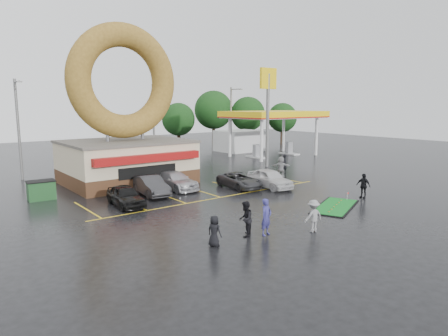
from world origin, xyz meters
TOP-DOWN VIEW (x-y plane):
  - ground at (0.00, 0.00)m, footprint 120.00×120.00m
  - donut_shop at (-3.00, 12.97)m, footprint 10.20×8.70m
  - gas_station at (20.00, 20.94)m, footprint 12.30×13.65m
  - shell_sign at (13.00, 12.00)m, footprint 2.20×0.36m
  - streetlight_left at (-10.00, 19.92)m, footprint 0.40×2.21m
  - streetlight_mid at (4.00, 20.92)m, footprint 0.40×2.21m
  - streetlight_right at (16.00, 21.92)m, footprint 0.40×2.21m
  - tree_far_a at (26.00, 30.00)m, footprint 5.60×5.60m
  - tree_far_b at (32.00, 28.00)m, footprint 4.90×4.90m
  - tree_far_c at (22.00, 34.00)m, footprint 6.30×6.30m
  - tree_far_d at (14.00, 32.00)m, footprint 4.90×4.90m
  - car_black at (-6.58, 5.36)m, footprint 1.95×4.21m
  - car_dgrey at (-3.74, 7.21)m, footprint 1.97×4.58m
  - car_silver at (-1.15, 8.00)m, footprint 2.32×4.99m
  - car_grey at (3.31, 5.20)m, footprint 2.43×4.63m
  - car_white at (5.25, 3.65)m, footprint 2.29×4.72m
  - person_blue at (-3.33, -4.84)m, footprint 0.78×0.59m
  - person_blackjkt at (-4.34, -4.34)m, footprint 1.15×1.11m
  - person_hoodie at (-0.98, -6.02)m, footprint 1.21×0.80m
  - person_bystander at (-6.47, -4.52)m, footprint 0.69×0.86m
  - person_cameraman at (8.13, -3.12)m, footprint 0.53×1.09m
  - person_walker_near at (9.58, 6.57)m, footprint 1.74×1.61m
  - person_walker_far at (11.18, 7.67)m, footprint 0.71×0.47m
  - dumpster at (-10.58, 10.84)m, footprint 1.88×1.33m
  - putting_green at (4.31, -3.54)m, footprint 5.46×3.97m

SIDE VIEW (x-z plane):
  - ground at x=0.00m, z-range 0.00..0.00m
  - putting_green at x=4.31m, z-range -0.27..0.35m
  - car_grey at x=3.31m, z-range 0.00..1.24m
  - dumpster at x=-10.58m, z-range 0.00..1.30m
  - car_black at x=-6.58m, z-range 0.00..1.39m
  - car_silver at x=-1.15m, z-range 0.00..1.41m
  - car_dgrey at x=-3.74m, z-range 0.00..1.47m
  - person_bystander at x=-6.47m, z-range 0.00..1.52m
  - car_white at x=5.25m, z-range 0.00..1.55m
  - person_hoodie at x=-0.98m, z-range 0.00..1.76m
  - person_cameraman at x=8.13m, z-range 0.00..1.81m
  - person_blackjkt at x=-4.34m, z-range 0.00..1.86m
  - person_walker_far at x=11.18m, z-range 0.00..1.92m
  - person_walker_near at x=9.58m, z-range 0.00..1.94m
  - person_blue at x=-3.33m, z-range 0.00..1.94m
  - gas_station at x=20.00m, z-range 0.75..6.65m
  - donut_shop at x=-3.00m, z-range -2.29..11.21m
  - tree_far_b at x=32.00m, z-range 1.03..8.03m
  - tree_far_d at x=14.00m, z-range 1.03..8.03m
  - streetlight_left at x=-10.00m, z-range 0.28..9.28m
  - streetlight_mid at x=4.00m, z-range 0.28..9.28m
  - streetlight_right at x=16.00m, z-range 0.28..9.28m
  - tree_far_a at x=26.00m, z-range 1.18..9.18m
  - tree_far_c at x=22.00m, z-range 1.34..10.34m
  - shell_sign at x=13.00m, z-range 2.08..12.68m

